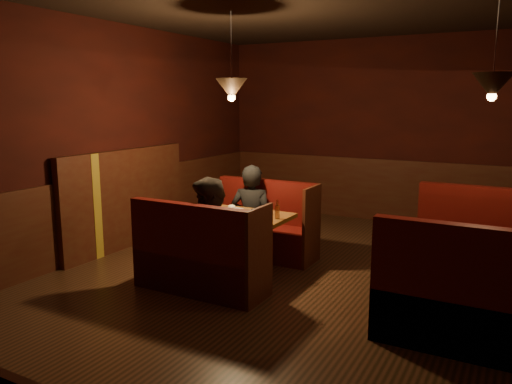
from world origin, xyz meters
The scene contains 9 objects.
room centered at (-0.28, 0.04, 1.05)m, with size 6.02×7.02×2.92m.
main_table centered at (-1.15, 0.22, 0.52)m, with size 1.26×0.76×0.88m.
main_bench_far centered at (-1.14, 0.93, 0.30)m, with size 1.38×0.49×0.94m.
main_bench_near centered at (-1.14, -0.50, 0.30)m, with size 1.38×0.49×0.94m.
second_table centered at (1.38, 0.30, 0.55)m, with size 1.31×0.84×0.74m.
second_bench_far centered at (1.41, 1.09, 0.33)m, with size 1.45×0.54×1.04m.
second_bench_near centered at (1.41, -0.48, 0.33)m, with size 1.45×0.54×1.04m.
diner_a centered at (-1.29, 0.89, 0.75)m, with size 0.55×0.36×1.50m, color black.
diner_b centered at (-1.08, -0.34, 0.75)m, with size 0.73×0.57×1.51m, color black.
Camera 1 is at (1.68, -4.45, 1.93)m, focal length 35.00 mm.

